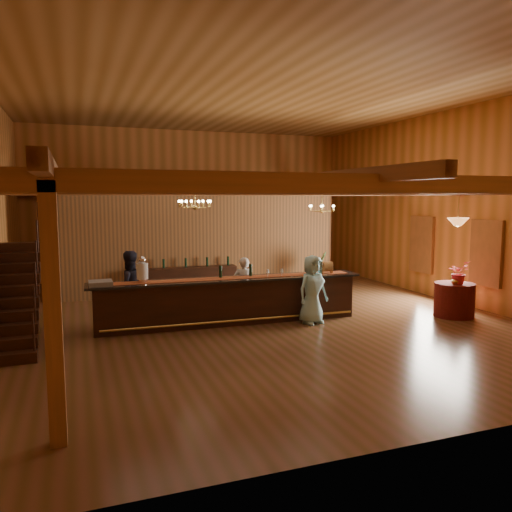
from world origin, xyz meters
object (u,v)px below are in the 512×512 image
object	(u,v)px
round_table	(454,300)
pendant_lamp	(458,222)
tasting_bar	(230,300)
raffle_drum	(327,267)
backbar_shelf	(186,281)
chandelier_right	(322,208)
guest	(313,289)
chandelier_left	(195,204)
floor_plant	(318,271)
bartender	(244,286)
beverage_dispenser	(142,270)
staff_second	(129,288)

from	to	relation	value
round_table	pendant_lamp	size ratio (longest dim) A/B	1.10
tasting_bar	pendant_lamp	xyz separation A→B (m)	(5.55, -1.29, 1.85)
raffle_drum	backbar_shelf	xyz separation A→B (m)	(-2.77, 3.89, -0.83)
round_table	chandelier_right	distance (m)	4.42
guest	chandelier_right	bearing A→B (deg)	44.87
backbar_shelf	guest	distance (m)	4.93
chandelier_left	floor_plant	bearing A→B (deg)	26.76
guest	floor_plant	world-z (taller)	guest
backbar_shelf	raffle_drum	bearing A→B (deg)	-52.25
chandelier_right	bartender	world-z (taller)	chandelier_right
raffle_drum	pendant_lamp	xyz separation A→B (m)	(3.03, -1.16, 1.14)
chandelier_right	beverage_dispenser	bearing A→B (deg)	-162.61
backbar_shelf	bartender	distance (m)	3.17
pendant_lamp	staff_second	bearing A→B (deg)	165.24
staff_second	guest	xyz separation A→B (m)	(4.12, -1.45, -0.05)
guest	floor_plant	size ratio (longest dim) A/B	1.27
round_table	staff_second	world-z (taller)	staff_second
pendant_lamp	floor_plant	distance (m)	4.92
beverage_dispenser	pendant_lamp	bearing A→B (deg)	-10.55
chandelier_left	bartender	size ratio (longest dim) A/B	0.54
raffle_drum	bartender	distance (m)	2.17
chandelier_right	raffle_drum	bearing A→B (deg)	-113.88
beverage_dispenser	backbar_shelf	distance (m)	4.15
chandelier_right	bartender	size ratio (longest dim) A/B	0.54
round_table	chandelier_left	xyz separation A→B (m)	(-6.20, 2.00, 2.43)
backbar_shelf	guest	bearing A→B (deg)	-62.25
pendant_lamp	backbar_shelf	bearing A→B (deg)	138.97
beverage_dispenser	chandelier_right	world-z (taller)	chandelier_right
raffle_drum	backbar_shelf	size ratio (longest dim) A/B	0.11
pendant_lamp	chandelier_left	bearing A→B (deg)	162.13
tasting_bar	chandelier_right	size ratio (longest dim) A/B	8.21
chandelier_right	staff_second	bearing A→B (deg)	-169.52
beverage_dispenser	chandelier_right	xyz separation A→B (m)	(5.40, 1.69, 1.33)
beverage_dispenser	raffle_drum	size ratio (longest dim) A/B	1.76
chandelier_left	round_table	bearing A→B (deg)	-17.87
guest	floor_plant	xyz separation A→B (m)	(2.01, 3.67, -0.18)
tasting_bar	staff_second	distance (m)	2.41
backbar_shelf	floor_plant	xyz separation A→B (m)	(4.13, -0.77, 0.21)
raffle_drum	chandelier_left	size ratio (longest dim) A/B	0.43
backbar_shelf	chandelier_left	size ratio (longest dim) A/B	3.89
beverage_dispenser	raffle_drum	world-z (taller)	beverage_dispenser
chandelier_left	bartender	xyz separation A→B (m)	(1.25, 0.02, -2.11)
chandelier_left	guest	bearing A→B (deg)	-28.97
chandelier_left	chandelier_right	bearing A→B (deg)	15.30
tasting_bar	guest	bearing A→B (deg)	-18.21
pendant_lamp	bartender	world-z (taller)	pendant_lamp
raffle_drum	chandelier_left	distance (m)	3.64
tasting_bar	bartender	xyz separation A→B (m)	(0.60, 0.73, 0.19)
beverage_dispenser	guest	size ratio (longest dim) A/B	0.36
chandelier_right	guest	world-z (taller)	chandelier_right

